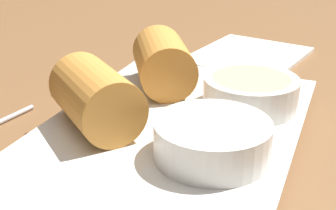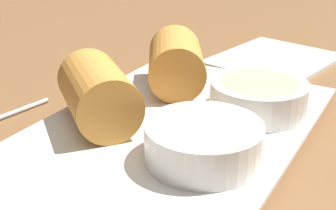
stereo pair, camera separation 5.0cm
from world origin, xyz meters
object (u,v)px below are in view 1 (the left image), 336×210
at_px(dipping_bowl_near, 212,138).
at_px(dipping_bowl_far, 251,91).
at_px(napkin, 248,56).
at_px(spoon, 49,97).
at_px(serving_plate, 168,136).

relative_size(dipping_bowl_near, dipping_bowl_far, 1.00).
bearing_deg(napkin, spoon, -35.97).
distance_m(serving_plate, dipping_bowl_far, 0.10).
relative_size(dipping_bowl_far, spoon, 0.50).
relative_size(dipping_bowl_near, napkin, 0.51).
bearing_deg(napkin, dipping_bowl_far, 13.09).
bearing_deg(dipping_bowl_near, dipping_bowl_far, 176.90).
bearing_deg(napkin, dipping_bowl_near, 7.50).
height_order(serving_plate, napkin, serving_plate).
xyz_separation_m(dipping_bowl_far, napkin, (-0.20, -0.05, -0.03)).
bearing_deg(dipping_bowl_near, napkin, -172.50).
bearing_deg(spoon, dipping_bowl_far, 98.81).
relative_size(dipping_bowl_near, spoon, 0.50).
xyz_separation_m(serving_plate, dipping_bowl_near, (0.03, 0.05, 0.02)).
xyz_separation_m(dipping_bowl_far, spoon, (0.03, -0.21, -0.03)).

